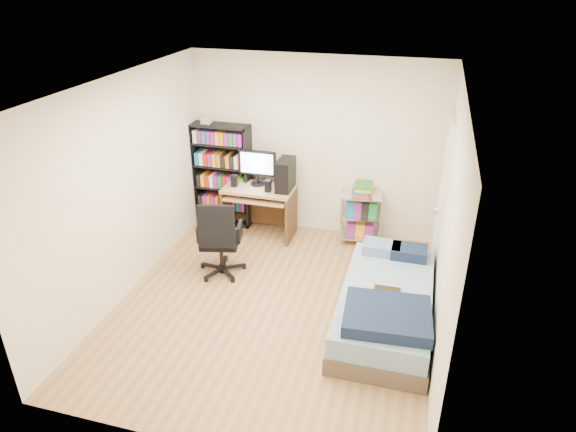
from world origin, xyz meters
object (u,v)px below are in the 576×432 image
(media_shelf, at_px, (222,174))
(computer_desk, at_px, (267,191))
(bed, at_px, (386,305))
(office_chair, at_px, (220,251))

(media_shelf, bearing_deg, computer_desk, -14.33)
(computer_desk, relative_size, bed, 0.63)
(bed, bearing_deg, office_chair, 167.41)
(media_shelf, height_order, bed, media_shelf)
(media_shelf, bearing_deg, office_chair, -69.70)
(computer_desk, height_order, office_chair, computer_desk)
(office_chair, bearing_deg, media_shelf, 97.32)
(computer_desk, bearing_deg, media_shelf, 165.67)
(computer_desk, distance_m, office_chair, 1.25)
(office_chair, relative_size, bed, 0.52)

